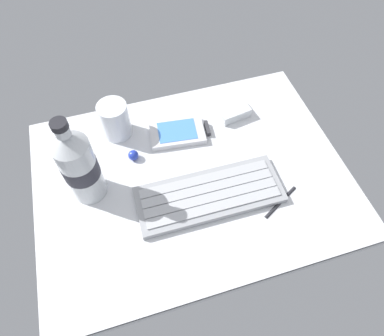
{
  "coord_description": "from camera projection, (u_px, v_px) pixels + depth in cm",
  "views": [
    {
      "loc": [
        -11.0,
        -36.41,
        60.39
      ],
      "look_at": [
        0.0,
        0.0,
        3.0
      ],
      "focal_mm": 32.11,
      "sensor_mm": 36.0,
      "label": 1
    }
  ],
  "objects": [
    {
      "name": "charger_block",
      "position": [
        232.0,
        110.0,
        0.8
      ],
      "size": [
        7.8,
        6.64,
        2.4
      ],
      "primitive_type": "cube",
      "rotation": [
        0.0,
        0.0,
        0.16
      ],
      "color": "silver",
      "rests_on": "ground_plane"
    },
    {
      "name": "trackball_mouse",
      "position": [
        133.0,
        155.0,
        0.73
      ],
      "size": [
        2.2,
        2.2,
        2.2
      ],
      "primitive_type": "sphere",
      "color": "#2338B2",
      "rests_on": "ground_plane"
    },
    {
      "name": "handheld_device",
      "position": [
        180.0,
        132.0,
        0.77
      ],
      "size": [
        13.37,
        8.92,
        1.5
      ],
      "color": "silver",
      "rests_on": "ground_plane"
    },
    {
      "name": "juice_cup",
      "position": [
        115.0,
        121.0,
        0.75
      ],
      "size": [
        6.4,
        6.4,
        8.5
      ],
      "color": "silver",
      "rests_on": "ground_plane"
    },
    {
      "name": "ground_plane",
      "position": [
        192.0,
        179.0,
        0.72
      ],
      "size": [
        64.0,
        48.0,
        2.8
      ],
      "color": "silver"
    },
    {
      "name": "water_bottle",
      "position": [
        79.0,
        166.0,
        0.62
      ],
      "size": [
        6.73,
        6.73,
        20.8
      ],
      "color": "silver",
      "rests_on": "ground_plane"
    },
    {
      "name": "keyboard",
      "position": [
        209.0,
        195.0,
        0.68
      ],
      "size": [
        29.15,
        11.4,
        1.7
      ],
      "color": "#93969B",
      "rests_on": "ground_plane"
    },
    {
      "name": "stylus_pen",
      "position": [
        281.0,
        202.0,
        0.68
      ],
      "size": [
        8.69,
        5.14,
        0.7
      ],
      "primitive_type": "cylinder",
      "rotation": [
        0.0,
        1.57,
        0.5
      ],
      "color": "#26262B",
      "rests_on": "ground_plane"
    }
  ]
}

